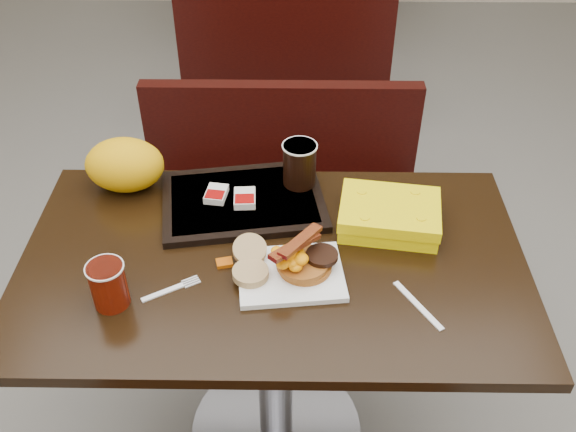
{
  "coord_description": "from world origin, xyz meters",
  "views": [
    {
      "loc": [
        0.05,
        -1.11,
        1.81
      ],
      "look_at": [
        0.04,
        0.07,
        0.82
      ],
      "focal_mm": 40.24,
      "sensor_mm": 36.0,
      "label": 1
    }
  ],
  "objects_px": {
    "hashbrown_sleeve_left": "(216,194)",
    "paper_bag": "(125,165)",
    "fork": "(163,293)",
    "table_near": "(275,357)",
    "platter": "(291,274)",
    "tray": "(243,201)",
    "pancake_stack": "(305,263)",
    "bench_far_s": "(286,53)",
    "knife": "(418,305)",
    "hashbrown_sleeve_right": "(245,198)",
    "clamshell": "(389,215)",
    "coffee_cup_far": "(300,164)",
    "bench_near_n": "(281,202)",
    "coffee_cup_near": "(109,285)"
  },
  "relations": [
    {
      "from": "hashbrown_sleeve_left",
      "to": "coffee_cup_far",
      "type": "height_order",
      "value": "coffee_cup_far"
    },
    {
      "from": "table_near",
      "to": "hashbrown_sleeve_left",
      "type": "distance_m",
      "value": 0.48
    },
    {
      "from": "table_near",
      "to": "coffee_cup_far",
      "type": "height_order",
      "value": "coffee_cup_far"
    },
    {
      "from": "bench_near_n",
      "to": "pancake_stack",
      "type": "relative_size",
      "value": 8.01
    },
    {
      "from": "bench_far_s",
      "to": "pancake_stack",
      "type": "height_order",
      "value": "pancake_stack"
    },
    {
      "from": "bench_near_n",
      "to": "coffee_cup_far",
      "type": "relative_size",
      "value": 8.41
    },
    {
      "from": "bench_near_n",
      "to": "paper_bag",
      "type": "height_order",
      "value": "paper_bag"
    },
    {
      "from": "table_near",
      "to": "clamshell",
      "type": "bearing_deg",
      "value": 23.17
    },
    {
      "from": "tray",
      "to": "clamshell",
      "type": "relative_size",
      "value": 1.69
    },
    {
      "from": "table_near",
      "to": "bench_far_s",
      "type": "distance_m",
      "value": 1.9
    },
    {
      "from": "platter",
      "to": "knife",
      "type": "relative_size",
      "value": 1.48
    },
    {
      "from": "pancake_stack",
      "to": "clamshell",
      "type": "bearing_deg",
      "value": 38.7
    },
    {
      "from": "hashbrown_sleeve_right",
      "to": "clamshell",
      "type": "height_order",
      "value": "clamshell"
    },
    {
      "from": "bench_near_n",
      "to": "knife",
      "type": "distance_m",
      "value": 0.99
    },
    {
      "from": "platter",
      "to": "tray",
      "type": "height_order",
      "value": "tray"
    },
    {
      "from": "hashbrown_sleeve_left",
      "to": "platter",
      "type": "bearing_deg",
      "value": -45.63
    },
    {
      "from": "coffee_cup_far",
      "to": "fork",
      "type": "bearing_deg",
      "value": -128.02
    },
    {
      "from": "table_near",
      "to": "coffee_cup_near",
      "type": "bearing_deg",
      "value": -157.08
    },
    {
      "from": "platter",
      "to": "coffee_cup_near",
      "type": "relative_size",
      "value": 2.19
    },
    {
      "from": "table_near",
      "to": "knife",
      "type": "relative_size",
      "value": 7.43
    },
    {
      "from": "knife",
      "to": "platter",
      "type": "bearing_deg",
      "value": -137.78
    },
    {
      "from": "bench_far_s",
      "to": "platter",
      "type": "height_order",
      "value": "platter"
    },
    {
      "from": "hashbrown_sleeve_right",
      "to": "coffee_cup_far",
      "type": "relative_size",
      "value": 0.62
    },
    {
      "from": "platter",
      "to": "clamshell",
      "type": "distance_m",
      "value": 0.31
    },
    {
      "from": "paper_bag",
      "to": "clamshell",
      "type": "bearing_deg",
      "value": -12.49
    },
    {
      "from": "coffee_cup_near",
      "to": "hashbrown_sleeve_right",
      "type": "xyz_separation_m",
      "value": [
        0.27,
        0.34,
        -0.03
      ]
    },
    {
      "from": "hashbrown_sleeve_right",
      "to": "platter",
      "type": "bearing_deg",
      "value": -67.58
    },
    {
      "from": "platter",
      "to": "pancake_stack",
      "type": "bearing_deg",
      "value": 20.03
    },
    {
      "from": "fork",
      "to": "hashbrown_sleeve_right",
      "type": "bearing_deg",
      "value": 31.42
    },
    {
      "from": "platter",
      "to": "knife",
      "type": "xyz_separation_m",
      "value": [
        0.28,
        -0.09,
        -0.01
      ]
    },
    {
      "from": "hashbrown_sleeve_left",
      "to": "coffee_cup_far",
      "type": "bearing_deg",
      "value": 25.18
    },
    {
      "from": "paper_bag",
      "to": "pancake_stack",
      "type": "bearing_deg",
      "value": -34.09
    },
    {
      "from": "table_near",
      "to": "fork",
      "type": "distance_m",
      "value": 0.46
    },
    {
      "from": "pancake_stack",
      "to": "clamshell",
      "type": "distance_m",
      "value": 0.27
    },
    {
      "from": "platter",
      "to": "pancake_stack",
      "type": "relative_size",
      "value": 1.92
    },
    {
      "from": "knife",
      "to": "paper_bag",
      "type": "distance_m",
      "value": 0.84
    },
    {
      "from": "fork",
      "to": "table_near",
      "type": "bearing_deg",
      "value": -4.47
    },
    {
      "from": "tray",
      "to": "hashbrown_sleeve_right",
      "type": "relative_size",
      "value": 5.61
    },
    {
      "from": "knife",
      "to": "hashbrown_sleeve_left",
      "type": "height_order",
      "value": "hashbrown_sleeve_left"
    },
    {
      "from": "bench_far_s",
      "to": "platter",
      "type": "xyz_separation_m",
      "value": [
        0.04,
        -1.96,
        0.4
      ]
    },
    {
      "from": "hashbrown_sleeve_left",
      "to": "paper_bag",
      "type": "distance_m",
      "value": 0.26
    },
    {
      "from": "hashbrown_sleeve_right",
      "to": "bench_far_s",
      "type": "bearing_deg",
      "value": 84.15
    },
    {
      "from": "bench_far_s",
      "to": "coffee_cup_far",
      "type": "xyz_separation_m",
      "value": [
        0.06,
        -1.63,
        0.47
      ]
    },
    {
      "from": "tray",
      "to": "hashbrown_sleeve_left",
      "type": "xyz_separation_m",
      "value": [
        -0.07,
        0.0,
        0.02
      ]
    },
    {
      "from": "fork",
      "to": "hashbrown_sleeve_right",
      "type": "height_order",
      "value": "hashbrown_sleeve_right"
    },
    {
      "from": "platter",
      "to": "hashbrown_sleeve_left",
      "type": "relative_size",
      "value": 3.4
    },
    {
      "from": "platter",
      "to": "hashbrown_sleeve_right",
      "type": "distance_m",
      "value": 0.28
    },
    {
      "from": "paper_bag",
      "to": "fork",
      "type": "bearing_deg",
      "value": -68.43
    },
    {
      "from": "bench_near_n",
      "to": "coffee_cup_near",
      "type": "relative_size",
      "value": 9.16
    },
    {
      "from": "knife",
      "to": "coffee_cup_far",
      "type": "distance_m",
      "value": 0.5
    }
  ]
}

